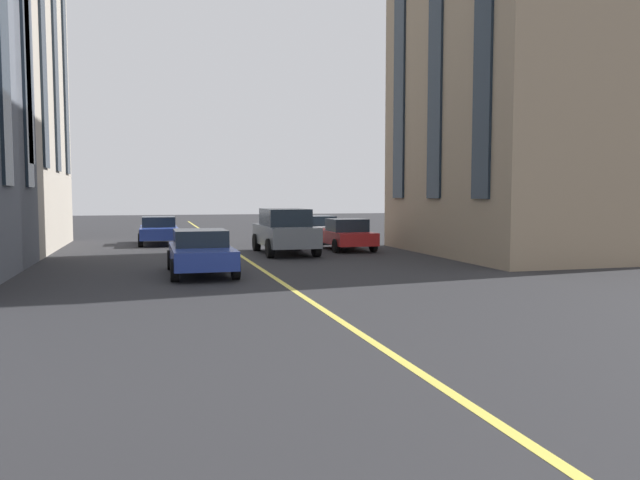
% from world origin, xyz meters
% --- Properties ---
extents(lane_centre_line, '(80.00, 0.16, 0.01)m').
position_xyz_m(lane_centre_line, '(20.00, 0.00, 0.00)').
color(lane_centre_line, '#D8C64C').
rests_on(lane_centre_line, ground_plane).
extents(car_white_parked_a, '(4.40, 1.95, 1.37)m').
position_xyz_m(car_white_parked_a, '(32.40, -4.90, 0.70)').
color(car_white_parked_a, silver).
rests_on(car_white_parked_a, ground_plane).
extents(car_grey_trailing, '(4.70, 2.14, 1.88)m').
position_xyz_m(car_grey_trailing, '(26.47, -1.91, 0.97)').
color(car_grey_trailing, slate).
rests_on(car_grey_trailing, ground_plane).
extents(car_blue_parked_b, '(4.40, 1.95, 1.37)m').
position_xyz_m(car_blue_parked_b, '(33.11, 3.09, 0.70)').
color(car_blue_parked_b, navy).
rests_on(car_blue_parked_b, ground_plane).
extents(car_red_far, '(3.90, 1.89, 1.40)m').
position_xyz_m(car_red_far, '(27.42, -4.90, 0.70)').
color(car_red_far, '#B21E1E').
rests_on(car_red_far, ground_plane).
extents(car_blue_oncoming, '(4.40, 1.95, 1.37)m').
position_xyz_m(car_blue_oncoming, '(20.74, 2.02, 0.70)').
color(car_blue_oncoming, navy).
rests_on(car_blue_oncoming, ground_plane).
extents(building_right_near, '(10.73, 9.58, 16.54)m').
position_xyz_m(building_right_near, '(23.95, -12.23, 8.27)').
color(building_right_near, gray).
rests_on(building_right_near, ground_plane).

